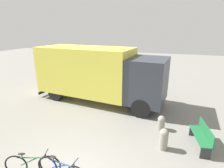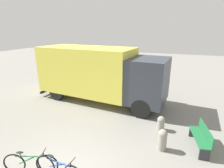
{
  "view_description": "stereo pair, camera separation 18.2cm",
  "coord_description": "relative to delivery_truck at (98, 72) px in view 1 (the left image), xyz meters",
  "views": [
    {
      "loc": [
        2.57,
        -3.29,
        4.19
      ],
      "look_at": [
        0.06,
        4.24,
        1.7
      ],
      "focal_mm": 28.0,
      "sensor_mm": 36.0,
      "label": 1
    },
    {
      "loc": [
        2.75,
        -3.23,
        4.19
      ],
      "look_at": [
        0.06,
        4.24,
        1.7
      ],
      "focal_mm": 28.0,
      "sensor_mm": 36.0,
      "label": 2
    }
  ],
  "objects": [
    {
      "name": "delivery_truck",
      "position": [
        0.0,
        0.0,
        0.0
      ],
      "size": [
        7.87,
        3.23,
        3.2
      ],
      "rotation": [
        0.0,
        0.0,
        -0.1
      ],
      "color": "#EAE04C",
      "rests_on": "ground"
    },
    {
      "name": "park_bench",
      "position": [
        5.37,
        -2.95,
        -1.3
      ],
      "size": [
        0.64,
        1.51,
        0.86
      ],
      "rotation": [
        0.0,
        0.0,
        1.74
      ],
      "color": "#1E6638",
      "rests_on": "ground"
    },
    {
      "name": "bicycle_near",
      "position": [
        0.41,
        -6.02,
        -1.4
      ],
      "size": [
        1.61,
        0.62,
        0.77
      ],
      "rotation": [
        0.0,
        0.0,
        0.32
      ],
      "color": "black",
      "rests_on": "ground"
    },
    {
      "name": "bollard_near_bench",
      "position": [
        4.04,
        -3.55,
        -1.32
      ],
      "size": [
        0.32,
        0.32,
        0.82
      ],
      "color": "gray",
      "rests_on": "ground"
    },
    {
      "name": "bollard_far_bench",
      "position": [
        3.88,
        -2.22,
        -1.42
      ],
      "size": [
        0.32,
        0.32,
        0.64
      ],
      "color": "gray",
      "rests_on": "ground"
    }
  ]
}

